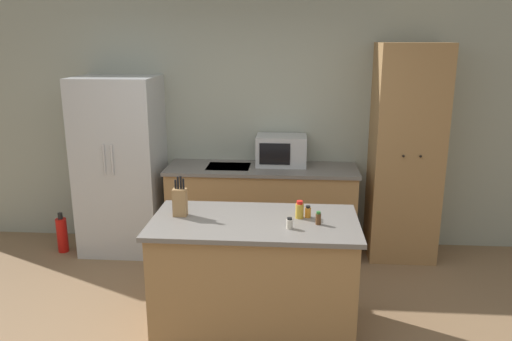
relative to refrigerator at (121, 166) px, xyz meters
name	(u,v)px	position (x,y,z in m)	size (l,w,h in m)	color
wall_back	(236,125)	(1.17, 0.36, 0.38)	(7.20, 0.06, 2.60)	#9EA393
refrigerator	(121,166)	(0.00, 0.00, 0.00)	(0.82, 0.69, 1.84)	#B7BABC
back_counter	(262,209)	(1.47, 0.04, -0.45)	(1.96, 0.63, 0.93)	#9E7547
pantry_cabinet	(405,154)	(2.92, 0.06, 0.17)	(0.66, 0.57, 2.17)	#9E7547
kitchen_island	(255,275)	(1.51, -1.44, -0.47)	(1.55, 0.81, 0.90)	#9E7547
microwave	(281,150)	(1.67, 0.14, 0.16)	(0.52, 0.35, 0.31)	#B2B5B7
knife_block	(180,201)	(0.94, -1.39, 0.10)	(0.10, 0.07, 0.31)	#9E7547
spice_bottle_tall_dark	(300,210)	(1.85, -1.37, 0.05)	(0.06, 0.06, 0.14)	gold
spice_bottle_short_red	(289,223)	(1.77, -1.59, 0.02)	(0.05, 0.05, 0.08)	beige
spice_bottle_amber_oil	(308,212)	(1.91, -1.35, 0.03)	(0.05, 0.05, 0.09)	orange
spice_bottle_green_herb	(318,218)	(1.98, -1.49, 0.03)	(0.04, 0.04, 0.10)	#563319
fire_extinguisher	(62,234)	(-0.64, -0.15, -0.73)	(0.11, 0.11, 0.43)	red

